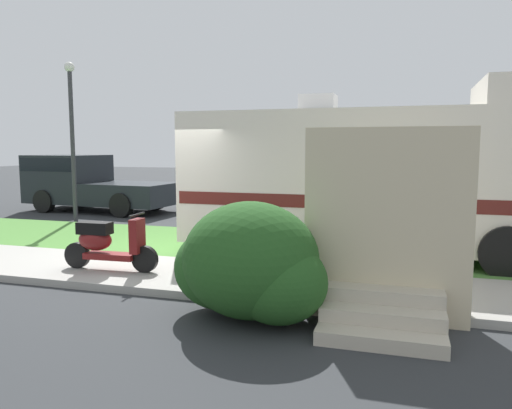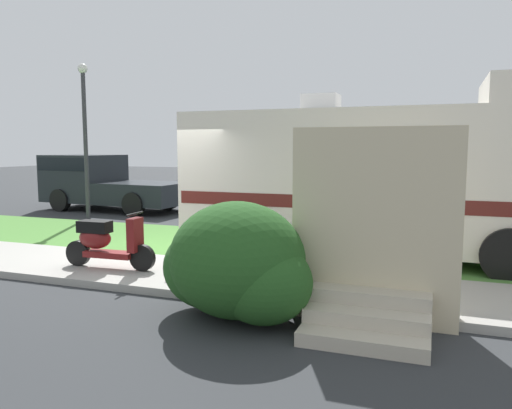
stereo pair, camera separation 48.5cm
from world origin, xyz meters
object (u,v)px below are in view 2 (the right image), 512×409
(motorhome_rv, at_px, (381,177))
(street_lamp_post, at_px, (85,127))
(bicycle, at_px, (226,254))
(bottle_green, at_px, (381,283))
(scooter, at_px, (106,241))
(pickup_truck_near, at_px, (102,181))

(motorhome_rv, xyz_separation_m, street_lamp_post, (-8.59, 2.05, 1.14))
(motorhome_rv, height_order, bicycle, motorhome_rv)
(bicycle, xyz_separation_m, street_lamp_post, (-6.52, 4.89, 2.24))
(street_lamp_post, bearing_deg, bottle_green, -28.40)
(motorhome_rv, bearing_deg, scooter, -144.90)
(pickup_truck_near, bearing_deg, bottle_green, -35.21)
(pickup_truck_near, height_order, street_lamp_post, street_lamp_post)
(scooter, relative_size, pickup_truck_near, 0.32)
(motorhome_rv, distance_m, street_lamp_post, 8.91)
(pickup_truck_near, bearing_deg, street_lamp_post, -61.48)
(scooter, height_order, pickup_truck_near, pickup_truck_near)
(motorhome_rv, xyz_separation_m, bottle_green, (0.31, -2.77, -1.36))
(pickup_truck_near, xyz_separation_m, bottle_green, (10.19, -7.19, -0.77))
(motorhome_rv, distance_m, pickup_truck_near, 10.85)
(bottle_green, height_order, street_lamp_post, street_lamp_post)
(scooter, relative_size, bottle_green, 6.41)
(pickup_truck_near, height_order, bottle_green, pickup_truck_near)
(bicycle, distance_m, street_lamp_post, 8.46)
(bicycle, height_order, street_lamp_post, street_lamp_post)
(motorhome_rv, relative_size, scooter, 4.34)
(pickup_truck_near, bearing_deg, bicycle, -42.91)
(motorhome_rv, xyz_separation_m, pickup_truck_near, (-9.89, 4.43, -0.59))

